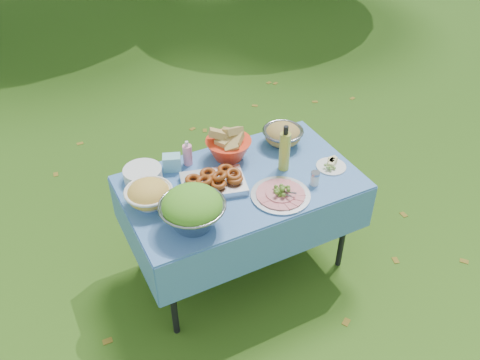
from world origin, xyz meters
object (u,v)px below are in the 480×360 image
object	(u,v)px
picnic_table	(241,225)
charcuterie_platter	(281,191)
bread_bowl	(228,144)
oil_bottle	(285,148)
plate_stack	(143,174)
pasta_bowl_steel	(283,134)
salad_bowl	(192,209)

from	to	relation	value
picnic_table	charcuterie_platter	world-z (taller)	charcuterie_platter
bread_bowl	oil_bottle	size ratio (longest dim) A/B	0.95
plate_stack	pasta_bowl_steel	size ratio (longest dim) A/B	0.88
plate_stack	oil_bottle	bearing A→B (deg)	-19.90
pasta_bowl_steel	charcuterie_platter	distance (m)	0.57
bread_bowl	charcuterie_platter	xyz separation A→B (m)	(0.10, -0.51, -0.06)
picnic_table	charcuterie_platter	bearing A→B (deg)	-58.60
plate_stack	bread_bowl	world-z (taller)	bread_bowl
salad_bowl	plate_stack	bearing A→B (deg)	102.27
picnic_table	salad_bowl	xyz separation A→B (m)	(-0.42, -0.23, 0.50)
picnic_table	plate_stack	xyz separation A→B (m)	(-0.54, 0.30, 0.42)
bread_bowl	oil_bottle	distance (m)	0.38
pasta_bowl_steel	picnic_table	bearing A→B (deg)	-151.28
salad_bowl	oil_bottle	bearing A→B (deg)	17.36
charcuterie_platter	oil_bottle	bearing A→B (deg)	55.46
salad_bowl	bread_bowl	distance (m)	0.69
oil_bottle	salad_bowl	bearing A→B (deg)	-162.64
charcuterie_platter	oil_bottle	xyz separation A→B (m)	(0.16, 0.23, 0.12)
plate_stack	bread_bowl	size ratio (longest dim) A/B	0.80
picnic_table	oil_bottle	distance (m)	0.62
bread_bowl	pasta_bowl_steel	bearing A→B (deg)	-3.26
salad_bowl	plate_stack	size ratio (longest dim) A/B	1.54
pasta_bowl_steel	plate_stack	bearing A→B (deg)	176.87
plate_stack	oil_bottle	distance (m)	0.91
salad_bowl	oil_bottle	xyz separation A→B (m)	(0.73, 0.23, 0.04)
salad_bowl	bread_bowl	bearing A→B (deg)	47.05
charcuterie_platter	oil_bottle	distance (m)	0.31
picnic_table	bread_bowl	size ratio (longest dim) A/B	4.81
pasta_bowl_steel	charcuterie_platter	size ratio (longest dim) A/B	0.76
pasta_bowl_steel	oil_bottle	size ratio (longest dim) A/B	0.86
picnic_table	charcuterie_platter	distance (m)	0.51
charcuterie_platter	oil_bottle	size ratio (longest dim) A/B	1.13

